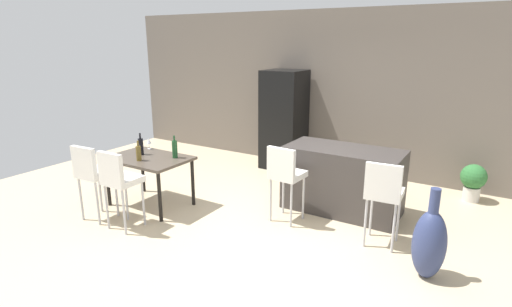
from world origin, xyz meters
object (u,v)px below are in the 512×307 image
object	(u,v)px
bar_chair_middle	(384,191)
dining_chair_far	(119,178)
bar_chair_left	(285,172)
wine_bottle_middle	(141,146)
dining_chair_near	(92,171)
refrigerator	(284,120)
dining_table	(149,162)
wine_bottle_far	(175,149)
kitchen_island	(343,180)
potted_plant	(473,180)
floor_vase	(429,243)
wine_glass_left	(149,141)
wine_bottle_near	(139,153)

from	to	relation	value
bar_chair_middle	dining_chair_far	size ratio (longest dim) A/B	1.00
bar_chair_left	wine_bottle_middle	world-z (taller)	wine_bottle_middle
dining_chair_near	refrigerator	xyz separation A→B (m)	(1.03, 3.45, 0.22)
dining_table	wine_bottle_far	world-z (taller)	wine_bottle_far
bar_chair_middle	wine_bottle_far	bearing A→B (deg)	-172.92
refrigerator	wine_bottle_far	bearing A→B (deg)	-99.59
kitchen_island	wine_bottle_far	bearing A→B (deg)	-152.07
wine_bottle_far	potted_plant	xyz separation A→B (m)	(3.67, 2.50, -0.54)
dining_chair_far	bar_chair_middle	bearing A→B (deg)	23.69
bar_chair_left	wine_bottle_far	size ratio (longest dim) A/B	3.23
floor_vase	refrigerator	bearing A→B (deg)	139.84
bar_chair_left	wine_bottle_far	world-z (taller)	wine_bottle_far
floor_vase	wine_glass_left	bearing A→B (deg)	177.20
dining_chair_far	refrigerator	distance (m)	3.50
dining_chair_far	potted_plant	distance (m)	5.11
bar_chair_left	dining_chair_near	xyz separation A→B (m)	(-2.20, -1.30, 0.00)
bar_chair_left	floor_vase	size ratio (longest dim) A/B	1.08
wine_glass_left	floor_vase	world-z (taller)	floor_vase
dining_chair_near	wine_glass_left	bearing A→B (deg)	93.78
kitchen_island	wine_glass_left	world-z (taller)	kitchen_island
kitchen_island	wine_glass_left	xyz separation A→B (m)	(-2.79, -0.97, 0.40)
wine_bottle_middle	wine_bottle_near	bearing A→B (deg)	-48.64
wine_bottle_near	potted_plant	distance (m)	4.95
wine_bottle_middle	wine_glass_left	bearing A→B (deg)	115.75
wine_bottle_far	dining_chair_far	bearing A→B (deg)	-95.26
refrigerator	bar_chair_middle	bearing A→B (deg)	-41.41
wine_bottle_far	refrigerator	xyz separation A→B (m)	(0.42, 2.51, 0.05)
dining_table	floor_vase	xyz separation A→B (m)	(3.81, 0.13, -0.28)
bar_chair_middle	refrigerator	world-z (taller)	refrigerator
wine_bottle_near	potted_plant	size ratio (longest dim) A/B	0.50
dining_table	dining_chair_far	world-z (taller)	dining_chair_far
wine_bottle_middle	refrigerator	xyz separation A→B (m)	(0.96, 2.65, 0.05)
dining_table	wine_bottle_far	size ratio (longest dim) A/B	3.57
kitchen_island	bar_chair_left	distance (m)	0.95
kitchen_island	dining_chair_far	xyz separation A→B (m)	(-2.20, -2.06, 0.24)
bar_chair_middle	floor_vase	xyz separation A→B (m)	(0.59, -0.40, -0.32)
dining_table	wine_bottle_far	distance (m)	0.45
dining_table	floor_vase	distance (m)	3.82
wine_bottle_near	wine_bottle_far	xyz separation A→B (m)	(0.33, 0.37, 0.02)
dining_chair_far	floor_vase	size ratio (longest dim) A/B	1.08
kitchen_island	bar_chair_left	bearing A→B (deg)	-124.25
refrigerator	dining_chair_near	bearing A→B (deg)	-106.63
bar_chair_left	dining_chair_far	xyz separation A→B (m)	(-1.68, -1.30, 0.00)
dining_chair_near	bar_chair_left	bearing A→B (deg)	30.53
wine_bottle_near	floor_vase	distance (m)	3.83
dining_table	floor_vase	bearing A→B (deg)	2.01
wine_bottle_near	dining_chair_far	bearing A→B (deg)	-66.62
dining_chair_near	potted_plant	world-z (taller)	dining_chair_near
dining_chair_far	wine_bottle_far	distance (m)	0.96
dining_chair_far	wine_glass_left	distance (m)	1.26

